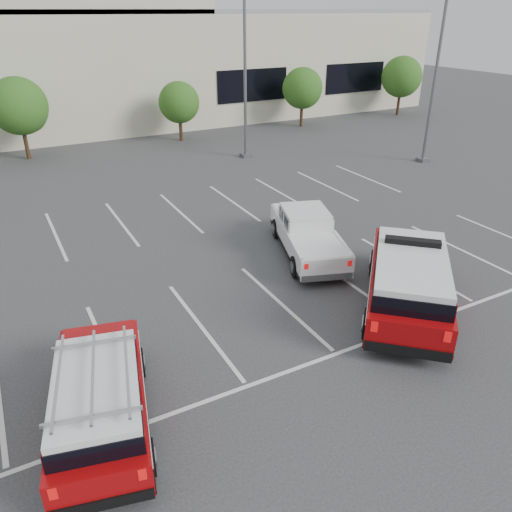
{
  "coord_description": "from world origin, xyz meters",
  "views": [
    {
      "loc": [
        -7.04,
        -11.34,
        8.3
      ],
      "look_at": [
        -0.09,
        1.53,
        1.05
      ],
      "focal_mm": 35.0,
      "sensor_mm": 36.0,
      "label": 1
    }
  ],
  "objects_px": {
    "light_pole_right": "(436,71)",
    "white_pickup": "(307,238)",
    "convention_building": "(74,61)",
    "tree_mid_right": "(180,104)",
    "tree_right": "(303,90)",
    "light_pole_mid": "(245,69)",
    "tree_mid_left": "(20,108)",
    "fire_chief_suv": "(408,284)",
    "tree_far_right": "(402,78)",
    "ladder_suv": "(101,402)"
  },
  "relations": [
    {
      "from": "light_pole_right",
      "to": "white_pickup",
      "type": "distance_m",
      "value": 15.83
    },
    {
      "from": "convention_building",
      "to": "tree_mid_right",
      "type": "height_order",
      "value": "convention_building"
    },
    {
      "from": "tree_right",
      "to": "light_pole_mid",
      "type": "height_order",
      "value": "light_pole_mid"
    },
    {
      "from": "tree_mid_left",
      "to": "fire_chief_suv",
      "type": "relative_size",
      "value": 0.82
    },
    {
      "from": "tree_mid_left",
      "to": "tree_far_right",
      "type": "distance_m",
      "value": 30.0
    },
    {
      "from": "tree_mid_right",
      "to": "tree_far_right",
      "type": "distance_m",
      "value": 20.01
    },
    {
      "from": "light_pole_right",
      "to": "ladder_suv",
      "type": "bearing_deg",
      "value": -150.35
    },
    {
      "from": "convention_building",
      "to": "tree_far_right",
      "type": "distance_m",
      "value": 26.83
    },
    {
      "from": "light_pole_right",
      "to": "ladder_suv",
      "type": "relative_size",
      "value": 2.02
    },
    {
      "from": "tree_right",
      "to": "tree_far_right",
      "type": "distance_m",
      "value": 10.0
    },
    {
      "from": "convention_building",
      "to": "ladder_suv",
      "type": "height_order",
      "value": "convention_building"
    },
    {
      "from": "convention_building",
      "to": "light_pole_mid",
      "type": "height_order",
      "value": "convention_building"
    },
    {
      "from": "tree_mid_right",
      "to": "tree_right",
      "type": "height_order",
      "value": "tree_right"
    },
    {
      "from": "tree_mid_left",
      "to": "white_pickup",
      "type": "height_order",
      "value": "tree_mid_left"
    },
    {
      "from": "tree_mid_left",
      "to": "fire_chief_suv",
      "type": "distance_m",
      "value": 25.47
    },
    {
      "from": "tree_right",
      "to": "fire_chief_suv",
      "type": "distance_m",
      "value": 26.88
    },
    {
      "from": "tree_far_right",
      "to": "ladder_suv",
      "type": "height_order",
      "value": "tree_far_right"
    },
    {
      "from": "convention_building",
      "to": "fire_chief_suv",
      "type": "relative_size",
      "value": 10.11
    },
    {
      "from": "light_pole_right",
      "to": "fire_chief_suv",
      "type": "distance_m",
      "value": 18.06
    },
    {
      "from": "convention_building",
      "to": "light_pole_right",
      "type": "bearing_deg",
      "value": -54.11
    },
    {
      "from": "ladder_suv",
      "to": "convention_building",
      "type": "bearing_deg",
      "value": 92.69
    },
    {
      "from": "ladder_suv",
      "to": "tree_right",
      "type": "bearing_deg",
      "value": 62.3
    },
    {
      "from": "tree_right",
      "to": "tree_mid_right",
      "type": "bearing_deg",
      "value": -180.0
    },
    {
      "from": "tree_mid_right",
      "to": "tree_far_right",
      "type": "xyz_separation_m",
      "value": [
        20.0,
        0.0,
        0.54
      ]
    },
    {
      "from": "light_pole_right",
      "to": "tree_mid_left",
      "type": "bearing_deg",
      "value": 150.05
    },
    {
      "from": "light_pole_right",
      "to": "convention_building",
      "type": "bearing_deg",
      "value": 125.89
    },
    {
      "from": "white_pickup",
      "to": "light_pole_right",
      "type": "bearing_deg",
      "value": 48.1
    },
    {
      "from": "convention_building",
      "to": "ladder_suv",
      "type": "xyz_separation_m",
      "value": [
        -6.27,
        -34.44,
        -3.97
      ]
    },
    {
      "from": "tree_right",
      "to": "light_pole_right",
      "type": "xyz_separation_m",
      "value": [
        0.91,
        -12.05,
        2.41
      ]
    },
    {
      "from": "tree_far_right",
      "to": "white_pickup",
      "type": "distance_m",
      "value": 29.68
    },
    {
      "from": "tree_right",
      "to": "light_pole_mid",
      "type": "bearing_deg",
      "value": -143.23
    },
    {
      "from": "convention_building",
      "to": "fire_chief_suv",
      "type": "xyz_separation_m",
      "value": [
        3.03,
        -33.86,
        -3.85
      ]
    },
    {
      "from": "tree_right",
      "to": "light_pole_mid",
      "type": "distance_m",
      "value": 10.38
    },
    {
      "from": "tree_mid_right",
      "to": "white_pickup",
      "type": "relative_size",
      "value": 0.72
    },
    {
      "from": "light_pole_right",
      "to": "white_pickup",
      "type": "height_order",
      "value": "light_pole_right"
    },
    {
      "from": "tree_mid_left",
      "to": "light_pole_mid",
      "type": "relative_size",
      "value": 0.47
    },
    {
      "from": "tree_mid_right",
      "to": "fire_chief_suv",
      "type": "relative_size",
      "value": 0.67
    },
    {
      "from": "convention_building",
      "to": "tree_mid_right",
      "type": "xyz_separation_m",
      "value": [
        4.91,
        -9.82,
        -2.22
      ]
    },
    {
      "from": "tree_mid_left",
      "to": "tree_right",
      "type": "height_order",
      "value": "tree_mid_left"
    },
    {
      "from": "convention_building",
      "to": "tree_mid_left",
      "type": "relative_size",
      "value": 12.38
    },
    {
      "from": "white_pickup",
      "to": "tree_far_right",
      "type": "bearing_deg",
      "value": 60.14
    },
    {
      "from": "tree_mid_left",
      "to": "tree_mid_right",
      "type": "xyz_separation_m",
      "value": [
        10.0,
        -0.0,
        -0.54
      ]
    },
    {
      "from": "tree_far_right",
      "to": "fire_chief_suv",
      "type": "distance_m",
      "value": 32.58
    },
    {
      "from": "white_pickup",
      "to": "ladder_suv",
      "type": "bearing_deg",
      "value": -129.85
    },
    {
      "from": "tree_mid_right",
      "to": "light_pole_mid",
      "type": "bearing_deg",
      "value": -72.48
    },
    {
      "from": "fire_chief_suv",
      "to": "tree_far_right",
      "type": "bearing_deg",
      "value": 90.64
    },
    {
      "from": "light_pole_mid",
      "to": "fire_chief_suv",
      "type": "height_order",
      "value": "light_pole_mid"
    },
    {
      "from": "tree_mid_left",
      "to": "fire_chief_suv",
      "type": "height_order",
      "value": "tree_mid_left"
    },
    {
      "from": "light_pole_right",
      "to": "white_pickup",
      "type": "bearing_deg",
      "value": -151.18
    },
    {
      "from": "convention_building",
      "to": "tree_mid_left",
      "type": "bearing_deg",
      "value": -117.4
    }
  ]
}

